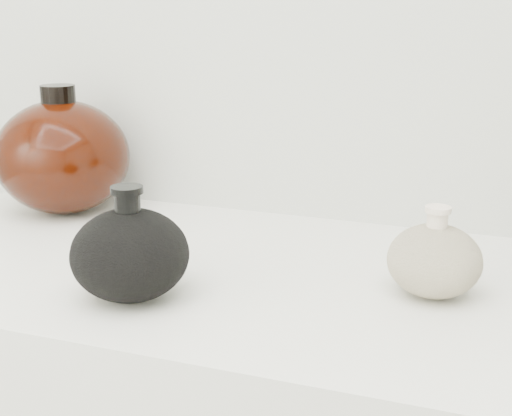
% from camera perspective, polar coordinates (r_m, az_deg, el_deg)
% --- Properties ---
extents(black_gourd_vase, '(0.17, 0.17, 0.13)m').
position_cam_1_polar(black_gourd_vase, '(0.82, -10.05, -3.62)').
color(black_gourd_vase, black).
rests_on(black_gourd_vase, display_counter).
extents(cream_gourd_vase, '(0.14, 0.14, 0.11)m').
position_cam_1_polar(cream_gourd_vase, '(0.85, 14.08, -4.04)').
color(cream_gourd_vase, beige).
rests_on(cream_gourd_vase, display_counter).
extents(left_round_pot, '(0.28, 0.28, 0.20)m').
position_cam_1_polar(left_round_pot, '(1.18, -15.21, 4.02)').
color(left_round_pot, black).
rests_on(left_round_pot, display_counter).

